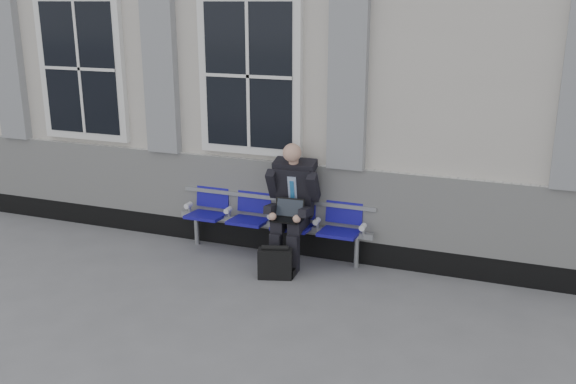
% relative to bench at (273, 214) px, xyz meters
% --- Properties ---
extents(ground, '(70.00, 70.00, 0.00)m').
position_rel_bench_xyz_m(ground, '(-0.71, -1.32, -0.55)').
color(ground, slate).
rests_on(ground, ground).
extents(station_building, '(14.40, 4.40, 4.49)m').
position_rel_bench_xyz_m(station_building, '(-0.72, 2.15, 1.67)').
color(station_building, beige).
rests_on(station_building, ground).
extents(bench, '(2.60, 0.47, 0.91)m').
position_rel_bench_xyz_m(bench, '(0.00, 0.00, 0.00)').
color(bench, '#9EA0A3').
rests_on(bench, ground).
extents(businessman, '(0.64, 0.86, 1.51)m').
position_rel_bench_xyz_m(businessman, '(0.31, -0.14, 0.26)').
color(businessman, black).
rests_on(businessman, ground).
extents(briefcase, '(0.43, 0.28, 0.41)m').
position_rel_bench_xyz_m(briefcase, '(0.29, -0.67, -0.36)').
color(briefcase, black).
rests_on(briefcase, ground).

